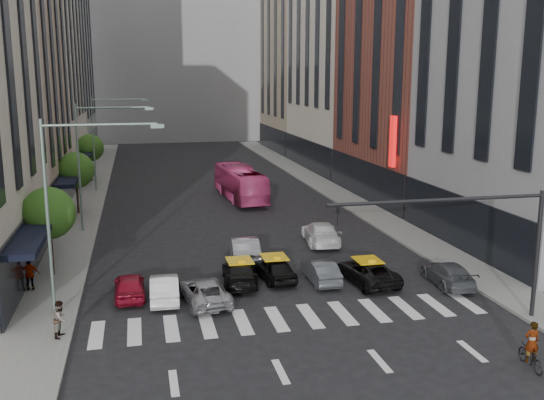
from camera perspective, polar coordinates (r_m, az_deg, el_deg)
ground at (r=27.31m, az=3.25°, el=-12.11°), size 160.00×160.00×0.00m
sidewalk_left at (r=55.32m, az=-17.08°, el=-0.35°), size 3.00×96.00×0.15m
sidewalk_right at (r=58.13m, az=6.12°, el=0.65°), size 3.00×96.00×0.15m
building_left_b at (r=53.03m, az=-24.07°, el=11.67°), size 8.00×16.00×24.00m
building_left_c at (r=71.13m, az=-21.59°, el=16.41°), size 8.00×20.00×36.00m
building_left_d at (r=89.72m, az=-19.58°, el=13.43°), size 8.00×18.00×30.00m
building_right_b at (r=56.42m, az=12.86°, el=13.30°), size 8.00×18.00×26.00m
building_right_d at (r=92.27m, az=2.51°, el=13.37°), size 8.00×18.00×28.00m
building_far at (r=109.50m, az=-9.26°, el=15.03°), size 30.00×10.00×36.00m
tree_near at (r=35.16m, az=-20.27°, el=-1.18°), size 2.88×2.88×4.95m
tree_mid at (r=50.81m, az=-17.98°, el=2.68°), size 2.88×2.88×4.95m
tree_far at (r=66.63m, az=-16.77°, el=4.72°), size 2.88×2.88×4.95m
streetlamp_near at (r=28.67m, az=-18.63°, el=0.79°), size 5.38×0.25×9.00m
streetlamp_mid at (r=44.45m, az=-16.58°, el=4.52°), size 5.38×0.25×9.00m
streetlamp_far at (r=60.34m, az=-15.60°, el=6.28°), size 5.38×0.25×9.00m
traffic_signal at (r=28.05m, az=19.26°, el=-2.47°), size 10.10×0.20×6.00m
liberty_sign at (r=48.44m, az=11.30°, el=5.42°), size 0.30×0.70×4.00m
car_red at (r=31.58m, az=-13.26°, el=-7.85°), size 1.60×3.77×1.27m
car_white_front at (r=30.91m, az=-10.11°, el=-8.12°), size 1.49×3.98×1.30m
car_silver at (r=30.27m, az=-6.34°, el=-8.53°), size 2.49×4.53×1.20m
taxi_left at (r=32.78m, az=-3.05°, el=-6.82°), size 2.22×4.58×1.28m
taxi_center at (r=33.28m, az=0.22°, el=-6.49°), size 2.02×4.01×1.31m
car_grey_mid at (r=33.15m, az=4.61°, el=-6.67°), size 1.32×3.76×1.24m
taxi_right at (r=33.27m, az=8.95°, el=-6.68°), size 2.59×4.77×1.27m
car_grey_curb at (r=33.93m, az=16.21°, el=-6.67°), size 2.07×4.39×1.24m
car_row2_left at (r=36.71m, az=-2.63°, el=-4.60°), size 2.00×4.77×1.53m
car_row2_right at (r=40.63m, az=4.60°, el=-3.09°), size 2.63×5.25×1.46m
bus at (r=54.98m, az=-3.01°, el=1.59°), size 3.35×10.93×3.00m
motorcycle at (r=25.82m, az=23.16°, el=-13.40°), size 0.80×1.81×0.92m
rider at (r=25.32m, az=23.39°, el=-10.76°), size 0.64×0.45×1.64m
pedestrian_near at (r=27.46m, az=-19.28°, el=-10.51°), size 0.79×0.91×1.59m
pedestrian_far at (r=33.69m, az=-21.83°, el=-6.52°), size 1.00×0.44×1.68m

